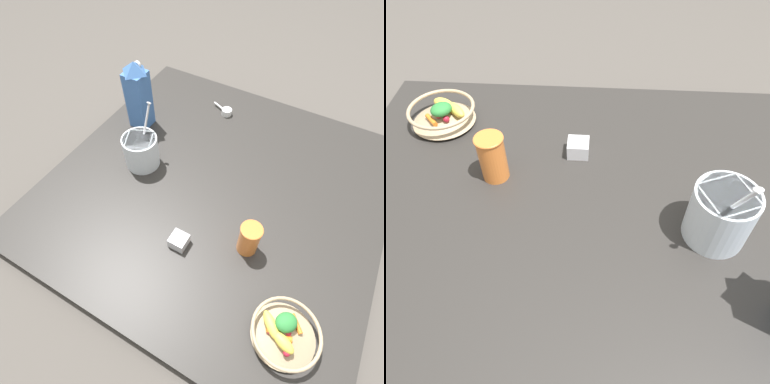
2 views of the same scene
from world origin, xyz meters
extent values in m
plane|color=#4C4742|center=(0.00, 0.00, 0.00)|extent=(6.00, 6.00, 0.00)
cube|color=#2D2B28|center=(0.00, 0.00, 0.02)|extent=(1.18, 1.18, 0.04)
cylinder|color=tan|center=(-0.39, 0.38, 0.05)|extent=(0.10, 0.10, 0.01)
cone|color=tan|center=(-0.39, 0.38, 0.07)|extent=(0.17, 0.17, 0.04)
torus|color=tan|center=(-0.39, 0.38, 0.09)|extent=(0.18, 0.18, 0.01)
ellipsoid|color=#EFD64C|center=(-0.39, 0.41, 0.09)|extent=(0.07, 0.05, 0.03)
ellipsoid|color=#EFD64C|center=(-0.35, 0.38, 0.09)|extent=(0.08, 0.08, 0.03)
cylinder|color=orange|center=(-0.39, 0.40, 0.08)|extent=(0.05, 0.03, 0.02)
cylinder|color=orange|center=(-0.41, 0.35, 0.08)|extent=(0.04, 0.05, 0.01)
cylinder|color=orange|center=(-0.36, 0.39, 0.08)|extent=(0.04, 0.03, 0.01)
sphere|color=red|center=(-0.40, 0.38, 0.09)|extent=(0.02, 0.02, 0.02)
sphere|color=red|center=(-0.39, 0.36, 0.08)|extent=(0.02, 0.02, 0.02)
sphere|color=red|center=(-0.35, 0.40, 0.08)|extent=(0.01, 0.01, 0.01)
sphere|color=red|center=(-0.37, 0.35, 0.08)|extent=(0.02, 0.02, 0.02)
sphere|color=red|center=(-0.41, 0.43, 0.08)|extent=(0.02, 0.02, 0.02)
ellipsoid|color=#2D7F38|center=(-0.38, 0.36, 0.10)|extent=(0.08, 0.08, 0.03)
cube|color=#3D6BB2|center=(0.44, -0.15, 0.17)|extent=(0.08, 0.08, 0.25)
pyramid|color=#3D6BB2|center=(0.44, -0.15, 0.31)|extent=(0.08, 0.08, 0.04)
cylinder|color=white|center=(0.44, -0.17, 0.31)|extent=(0.03, 0.01, 0.03)
cylinder|color=silver|center=(0.30, 0.04, 0.11)|extent=(0.13, 0.13, 0.13)
cylinder|color=white|center=(0.30, 0.04, 0.16)|extent=(0.12, 0.12, 0.02)
cylinder|color=silver|center=(0.30, 0.00, 0.19)|extent=(0.01, 0.09, 0.17)
ellipsoid|color=silver|center=(0.30, -0.04, 0.28)|extent=(0.02, 0.01, 0.01)
cylinder|color=orange|center=(-0.20, 0.19, 0.10)|extent=(0.06, 0.06, 0.12)
torus|color=orange|center=(-0.20, 0.19, 0.16)|extent=(0.07, 0.07, 0.01)
cube|color=silver|center=(-0.01, 0.28, 0.06)|extent=(0.05, 0.05, 0.04)
cube|color=brown|center=(-0.01, 0.28, 0.06)|extent=(0.05, 0.05, 0.02)
cylinder|color=white|center=(0.14, -0.39, 0.06)|extent=(0.05, 0.05, 0.03)
cylinder|color=white|center=(0.19, -0.41, 0.06)|extent=(0.06, 0.03, 0.01)
camera|label=1|loc=(-0.26, 0.65, 0.93)|focal=28.00mm
camera|label=2|loc=(0.04, -0.45, 0.71)|focal=35.00mm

